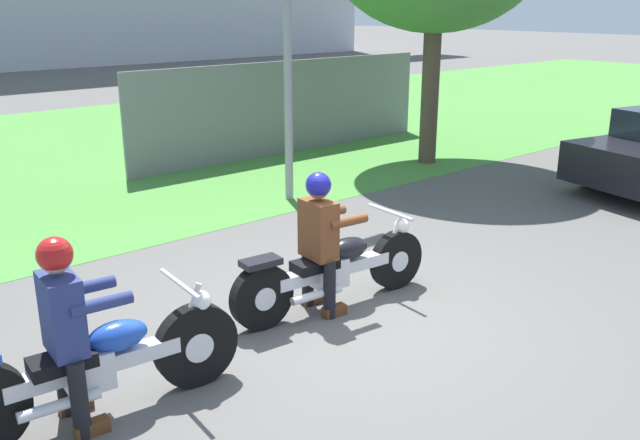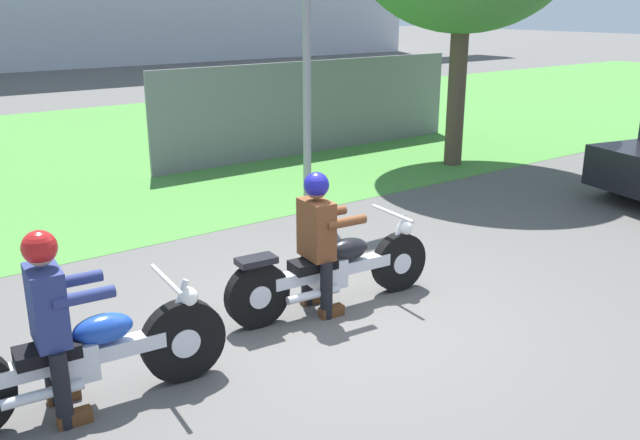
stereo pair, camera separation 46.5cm
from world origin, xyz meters
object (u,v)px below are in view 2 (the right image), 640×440
Objects in this scene: motorcycle_lead at (333,270)px; rider_follow at (50,310)px; rider_lead at (318,232)px; motorcycle_follow at (82,358)px.

motorcycle_lead is 1.59× the size of rider_follow.
rider_lead is at bearing 179.15° from motorcycle_lead.
motorcycle_lead is 2.57m from motorcycle_follow.
motorcycle_follow is at bearing -166.98° from rider_lead.
rider_follow is at bearing -167.88° from rider_lead.
motorcycle_follow is (-2.55, -0.29, 0.02)m from motorcycle_lead.
rider_lead reaches higher than motorcycle_lead.
motorcycle_follow is 0.46m from rider_follow.
rider_follow is at bearing -168.67° from motorcycle_lead.
rider_follow is (-2.72, -0.28, 0.44)m from motorcycle_lead.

